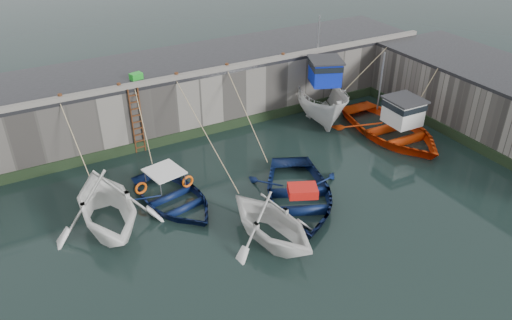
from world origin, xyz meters
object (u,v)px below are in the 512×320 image
boat_near_blacktrim (271,239)px  boat_far_white (320,98)px  bollard_a (60,97)px  bollard_d (227,66)px  boat_near_white (110,226)px  bollard_b (119,86)px  boat_near_blue (174,202)px  bollard_e (283,56)px  boat_near_navy (298,201)px  fish_crate (136,76)px  boat_far_orange (392,128)px  ladder (137,121)px  bollard_c (177,75)px

boat_near_blacktrim → boat_far_white: 10.89m
bollard_a → bollard_d: (7.80, 0.00, 0.00)m
boat_near_white → bollard_b: (2.28, 5.25, 3.30)m
boat_near_blue → bollard_e: (8.13, 5.00, 3.30)m
boat_far_white → bollard_b: (-10.23, 1.11, 2.27)m
bollard_b → bollard_e: 8.50m
boat_near_white → boat_near_navy: size_ratio=0.88×
fish_crate → boat_far_orange: bearing=-40.8°
boat_near_white → bollard_e: (10.78, 5.25, 3.30)m
fish_crate → boat_near_blue: bearing=-110.1°
boat_near_blue → boat_far_orange: bearing=-10.8°
boat_near_white → bollard_a: bollard_a is taller
ladder → fish_crate: bearing=65.3°
bollard_a → boat_far_orange: bearing=-18.4°
ladder → boat_near_navy: ladder is taller
boat_far_white → boat_far_orange: 4.17m
bollard_a → bollard_c: size_ratio=1.00×
boat_far_white → bollard_b: boat_far_white is taller
ladder → bollard_c: bollard_c is taller
boat_far_white → bollard_c: boat_far_white is taller
bollard_a → bollard_b: size_ratio=1.00×
boat_far_orange → boat_near_blue: bearing=-177.9°
bollard_c → bollard_e: (5.80, 0.00, 0.00)m
bollard_a → bollard_e: size_ratio=1.00×
bollard_a → fish_crate: bearing=12.7°
boat_near_white → boat_near_navy: 7.42m
fish_crate → bollard_b: fish_crate is taller
boat_near_white → bollard_c: (4.98, 5.25, 3.30)m
boat_near_white → bollard_e: bollard_e is taller
ladder → boat_near_navy: bearing=-58.1°
ladder → bollard_e: 8.19m
boat_far_white → bollard_a: 12.98m
boat_near_white → bollard_d: bearing=35.8°
boat_far_orange → fish_crate: bearing=154.2°
boat_near_blue → fish_crate: size_ratio=8.50×
boat_near_white → bollard_e: bearing=27.0°
bollard_a → bollard_c: same height
boat_near_blacktrim → bollard_a: 10.76m
boat_near_white → boat_far_orange: boat_far_orange is taller
bollard_b → fish_crate: bearing=37.9°
boat_near_blacktrim → fish_crate: fish_crate is taller
boat_near_blacktrim → bollard_e: (5.86, 8.86, 3.30)m
fish_crate → bollard_b: size_ratio=1.96×
bollard_a → bollard_c: bearing=0.0°
bollard_b → boat_far_orange: bearing=-21.9°
boat_near_blacktrim → boat_near_navy: size_ratio=0.75×
ladder → bollard_a: size_ratio=11.43×
bollard_b → bollard_d: bearing=0.0°
boat_far_white → ladder: bearing=-162.7°
boat_far_orange → bollard_e: (-3.50, 4.83, 2.88)m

